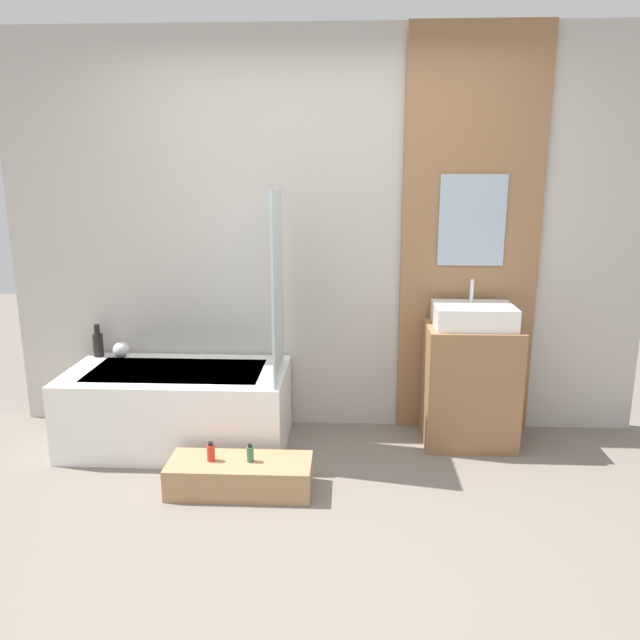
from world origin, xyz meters
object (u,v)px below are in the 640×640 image
at_px(vase_round_light, 121,350).
at_px(bottle_soap_secondary, 250,454).
at_px(vase_tall_dark, 98,343).
at_px(bottle_soap_primary, 211,452).
at_px(sink, 474,315).
at_px(bathtub, 179,407).
at_px(wooden_step_bench, 240,476).

bearing_deg(vase_round_light, bottle_soap_secondary, -40.25).
bearing_deg(vase_round_light, vase_tall_dark, 173.14).
xyz_separation_m(bottle_soap_primary, bottle_soap_secondary, (0.22, 0.00, -0.00)).
relative_size(sink, vase_tall_dark, 2.21).
xyz_separation_m(bathtub, vase_tall_dark, (-0.61, 0.28, 0.34)).
relative_size(bathtub, vase_round_light, 13.07).
distance_m(bottle_soap_primary, bottle_soap_secondary, 0.22).
bearing_deg(vase_round_light, bottle_soap_primary, -47.21).
distance_m(wooden_step_bench, bottle_soap_secondary, 0.15).
height_order(bathtub, bottle_soap_primary, bathtub).
relative_size(wooden_step_bench, bottle_soap_secondary, 7.58).
height_order(wooden_step_bench, vase_round_light, vase_round_light).
relative_size(wooden_step_bench, bottle_soap_primary, 7.17).
bearing_deg(bottle_soap_primary, vase_round_light, 132.79).
bearing_deg(bottle_soap_secondary, vase_round_light, 139.75).
bearing_deg(bottle_soap_primary, bottle_soap_secondary, 0.00).
bearing_deg(bathtub, bottle_soap_secondary, -46.75).
bearing_deg(bathtub, sink, 3.74).
bearing_deg(sink, bottle_soap_primary, -154.99).
bearing_deg(vase_tall_dark, vase_round_light, -6.86).
relative_size(bathtub, bottle_soap_primary, 12.59).
relative_size(sink, vase_round_light, 4.62).
bearing_deg(bottle_soap_primary, wooden_step_bench, 0.00).
xyz_separation_m(bathtub, wooden_step_bench, (0.49, -0.59, -0.16)).
height_order(bathtub, bottle_soap_secondary, bathtub).
relative_size(wooden_step_bench, vase_round_light, 7.44).
xyz_separation_m(bathtub, bottle_soap_primary, (0.34, -0.59, -0.03)).
distance_m(bathtub, vase_tall_dark, 0.75).
relative_size(bathtub, bottle_soap_secondary, 13.31).
distance_m(wooden_step_bench, vase_tall_dark, 1.49).
height_order(vase_round_light, bottle_soap_primary, vase_round_light).
height_order(bottle_soap_primary, bottle_soap_secondary, bottle_soap_primary).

